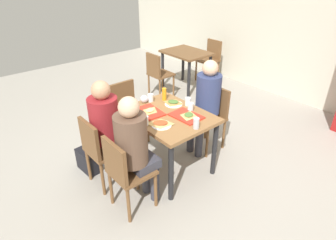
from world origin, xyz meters
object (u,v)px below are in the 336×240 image
object	(u,v)px
pizza_slice_d	(161,123)
background_table	(186,58)
chair_left_end	(127,108)
pizza_slice_a	(150,110)
main_table	(168,123)
condiment_bottle	(164,94)
foil_bundle	(144,99)
chair_near_right	(124,170)
tray_red_near	(149,112)
plastic_cup_c	(151,98)
background_chair_far	(211,57)
paper_plate_near_edge	(162,125)
pizza_slice_b	(189,115)
pizza_slice_c	(173,102)
person_far_side	(206,100)
soda_can	(196,123)
background_chair_near	(158,72)
paper_plate_center	(174,104)
person_in_red	(108,125)
plastic_cup_d	(191,107)
handbag	(88,161)
chair_far_side	(212,113)
person_in_brown_jacket	(135,144)
plastic_cup_a	(188,101)
tray_red_far	(186,116)
chair_near_left	(99,148)

from	to	relation	value
pizza_slice_d	background_table	distance (m)	2.93
chair_left_end	pizza_slice_a	xyz separation A→B (m)	(0.72, -0.13, 0.28)
main_table	condiment_bottle	bearing A→B (deg)	146.30
foil_bundle	chair_near_right	bearing A→B (deg)	-47.89
tray_red_near	plastic_cup_c	xyz separation A→B (m)	(-0.23, 0.20, 0.04)
plastic_cup_c	background_table	distance (m)	2.38
pizza_slice_d	background_chair_far	distance (m)	3.52
paper_plate_near_edge	foil_bundle	xyz separation A→B (m)	(-0.59, 0.20, 0.05)
pizza_slice_b	pizza_slice_c	xyz separation A→B (m)	(-0.39, 0.10, -0.01)
paper_plate_near_edge	plastic_cup_c	xyz separation A→B (m)	(-0.57, 0.28, 0.05)
paper_plate_near_edge	pizza_slice_a	bearing A→B (deg)	164.06
person_far_side	tray_red_near	distance (m)	0.81
main_table	soda_can	distance (m)	0.47
condiment_bottle	background_chair_near	distance (m)	1.82
pizza_slice_b	plastic_cup_c	distance (m)	0.62
chair_left_end	tray_red_near	bearing A→B (deg)	-11.19
chair_left_end	paper_plate_near_edge	xyz separation A→B (m)	(1.05, -0.22, 0.26)
paper_plate_center	background_chair_near	world-z (taller)	background_chair_near
person_in_red	condiment_bottle	bearing A→B (deg)	95.06
plastic_cup_c	paper_plate_center	bearing A→B (deg)	32.23
chair_near_right	paper_plate_near_edge	world-z (taller)	chair_near_right
plastic_cup_d	handbag	world-z (taller)	plastic_cup_d
chair_far_side	person_in_red	world-z (taller)	person_in_red
soda_can	background_table	xyz separation A→B (m)	(-2.22, 1.98, -0.19)
chair_near_right	person_far_side	distance (m)	1.48
person_in_brown_jacket	plastic_cup_d	size ratio (longest dim) A/B	12.80
chair_far_side	condiment_bottle	bearing A→B (deg)	-120.60
paper_plate_center	pizza_slice_a	world-z (taller)	pizza_slice_a
background_chair_far	background_table	bearing A→B (deg)	-90.00
soda_can	background_chair_near	xyz separation A→B (m)	(-2.22, 1.24, -0.32)
background_chair_near	foil_bundle	bearing A→B (deg)	-43.63
pizza_slice_b	background_chair_far	distance (m)	3.28
soda_can	plastic_cup_a	bearing A→B (deg)	144.98
background_chair_far	paper_plate_near_edge	bearing A→B (deg)	-56.72
main_table	tray_red_far	distance (m)	0.25
tray_red_near	tray_red_far	bearing A→B (deg)	36.20
paper_plate_center	chair_left_end	bearing A→B (deg)	-163.30
paper_plate_center	pizza_slice_d	size ratio (longest dim) A/B	0.78
tray_red_far	foil_bundle	xyz separation A→B (m)	(-0.62, -0.14, 0.04)
pizza_slice_b	handbag	xyz separation A→B (m)	(-0.81, -0.94, -0.65)
paper_plate_near_edge	background_table	size ratio (longest dim) A/B	0.24
pizza_slice_a	background_table	world-z (taller)	pizza_slice_a
tray_red_far	paper_plate_near_edge	world-z (taller)	tray_red_far
chair_near_right	plastic_cup_a	world-z (taller)	same
main_table	pizza_slice_a	size ratio (longest dim) A/B	4.75
main_table	pizza_slice_a	world-z (taller)	pizza_slice_a
chair_near_left	foil_bundle	bearing A→B (deg)	103.19
paper_plate_center	person_in_brown_jacket	bearing A→B (deg)	-64.72
paper_plate_near_edge	plastic_cup_a	bearing A→B (deg)	107.60
soda_can	background_table	distance (m)	2.98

